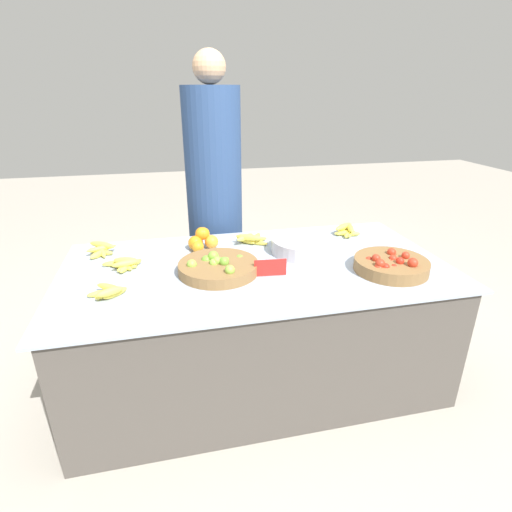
{
  "coord_description": "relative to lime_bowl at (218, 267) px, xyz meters",
  "views": [
    {
      "loc": [
        -0.4,
        -1.75,
        1.45
      ],
      "look_at": [
        0.0,
        0.0,
        0.7
      ],
      "focal_mm": 28.0,
      "sensor_mm": 36.0,
      "label": 1
    }
  ],
  "objects": [
    {
      "name": "banana_bunch_middle_right",
      "position": [
        -0.48,
        -0.14,
        -0.0
      ],
      "size": [
        0.17,
        0.14,
        0.06
      ],
      "color": "#EFDB4C",
      "rests_on": "market_table"
    },
    {
      "name": "price_sign",
      "position": [
        0.23,
        -0.09,
        0.01
      ],
      "size": [
        0.15,
        0.02,
        0.08
      ],
      "rotation": [
        0.0,
        0.0,
        -0.09
      ],
      "color": "red",
      "rests_on": "market_table"
    },
    {
      "name": "market_table",
      "position": [
        0.19,
        0.04,
        -0.35
      ],
      "size": [
        1.87,
        0.99,
        0.65
      ],
      "color": "#4C4742",
      "rests_on": "ground_plane"
    },
    {
      "name": "orange_pile",
      "position": [
        -0.05,
        0.32,
        0.02
      ],
      "size": [
        0.16,
        0.13,
        0.12
      ],
      "color": "orange",
      "rests_on": "market_table"
    },
    {
      "name": "banana_bunch_middle_left",
      "position": [
        0.23,
        0.34,
        -0.0
      ],
      "size": [
        0.19,
        0.18,
        0.06
      ],
      "color": "#EFDB4C",
      "rests_on": "market_table"
    },
    {
      "name": "ground_plane",
      "position": [
        0.19,
        0.04,
        -0.68
      ],
      "size": [
        12.0,
        12.0,
        0.0
      ],
      "primitive_type": "plane",
      "color": "#ADA599"
    },
    {
      "name": "banana_bunch_front_center",
      "position": [
        -0.57,
        0.35,
        -0.0
      ],
      "size": [
        0.15,
        0.17,
        0.06
      ],
      "color": "#EFDB4C",
      "rests_on": "market_table"
    },
    {
      "name": "banana_bunch_back_center",
      "position": [
        -0.43,
        0.14,
        -0.01
      ],
      "size": [
        0.2,
        0.15,
        0.06
      ],
      "color": "#EFDB4C",
      "rests_on": "market_table"
    },
    {
      "name": "banana_bunch_front_right",
      "position": [
        0.82,
        0.35,
        -0.0
      ],
      "size": [
        0.16,
        0.16,
        0.06
      ],
      "color": "#EFDB4C",
      "rests_on": "market_table"
    },
    {
      "name": "lime_bowl",
      "position": [
        0.0,
        0.0,
        0.0
      ],
      "size": [
        0.38,
        0.38,
        0.09
      ],
      "color": "olive",
      "rests_on": "market_table"
    },
    {
      "name": "metal_bowl",
      "position": [
        0.48,
        0.15,
        0.01
      ],
      "size": [
        0.34,
        0.34,
        0.08
      ],
      "color": "#B7B7BF",
      "rests_on": "market_table"
    },
    {
      "name": "vendor_person",
      "position": [
        0.09,
        0.81,
        0.09
      ],
      "size": [
        0.35,
        0.35,
        1.67
      ],
      "color": "navy",
      "rests_on": "ground_plane"
    },
    {
      "name": "tomato_basket",
      "position": [
        0.8,
        -0.17,
        0.0
      ],
      "size": [
        0.35,
        0.35,
        0.1
      ],
      "color": "olive",
      "rests_on": "market_table"
    }
  ]
}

